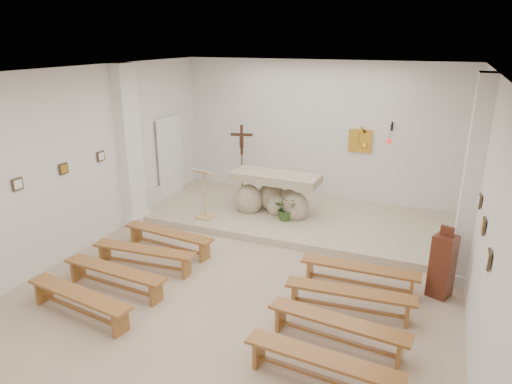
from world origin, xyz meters
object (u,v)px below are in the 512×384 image
at_px(altar, 274,196).
at_px(bench_left_second, 144,254).
at_px(crucifix_stand, 242,155).
at_px(bench_right_fourth, 322,363).
at_px(bench_left_fourth, 79,299).
at_px(bench_left_third, 115,274).
at_px(bench_left_front, 169,236).
at_px(bench_right_second, 350,296).
at_px(bench_right_front, 360,272).
at_px(lectern, 204,193).
at_px(bench_right_third, 337,326).
at_px(donation_pedestal, 442,266).

relative_size(altar, bench_left_second, 1.03).
distance_m(crucifix_stand, bench_right_fourth, 6.80).
bearing_deg(bench_left_second, bench_left_fourth, -94.25).
bearing_deg(bench_left_third, bench_left_front, 93.91).
relative_size(crucifix_stand, bench_left_third, 0.92).
height_order(altar, bench_right_fourth, altar).
bearing_deg(bench_right_second, bench_right_fourth, -94.45).
bearing_deg(bench_left_third, bench_right_front, 27.49).
bearing_deg(bench_right_front, bench_left_third, -157.74).
bearing_deg(bench_right_second, crucifix_stand, 126.97).
distance_m(altar, crucifix_stand, 1.64).
relative_size(bench_left_front, bench_right_second, 1.00).
relative_size(altar, bench_right_fourth, 1.03).
bearing_deg(crucifix_stand, bench_right_second, -65.38).
xyz_separation_m(bench_left_front, bench_right_front, (3.70, 0.00, 0.00)).
height_order(lectern, bench_right_second, lectern).
xyz_separation_m(bench_left_third, bench_right_third, (3.70, 0.00, 0.00)).
bearing_deg(bench_right_fourth, donation_pedestal, 69.29).
bearing_deg(bench_left_front, bench_right_fourth, -27.43).
relative_size(crucifix_stand, bench_right_second, 0.92).
xyz_separation_m(bench_left_front, bench_right_fourth, (3.70, -2.43, 0.00)).
height_order(altar, bench_left_fourth, altar).
bearing_deg(crucifix_stand, bench_left_second, -108.23).
relative_size(bench_left_second, bench_right_fourth, 1.00).
bearing_deg(bench_left_third, bench_left_second, 93.91).
bearing_deg(bench_right_front, bench_left_second, -169.01).
relative_size(bench_right_front, bench_right_fourth, 0.99).
height_order(donation_pedestal, bench_left_third, donation_pedestal).
relative_size(bench_right_second, bench_left_fourth, 1.00).
distance_m(lectern, bench_right_fourth, 5.39).
height_order(lectern, bench_left_front, lectern).
height_order(lectern, bench_right_fourth, lectern).
distance_m(bench_right_third, bench_right_fourth, 0.81).
height_order(bench_right_front, bench_left_third, same).
bearing_deg(bench_right_fourth, bench_right_third, 94.00).
relative_size(donation_pedestal, bench_right_fourth, 0.62).
height_order(bench_left_second, bench_right_second, same).
height_order(bench_left_third, bench_right_third, same).
height_order(altar, bench_right_front, altar).
distance_m(donation_pedestal, bench_right_fourth, 2.99).
height_order(crucifix_stand, bench_right_third, crucifix_stand).
bearing_deg(bench_right_fourth, crucifix_stand, 126.29).
xyz_separation_m(crucifix_stand, bench_right_third, (3.60, -4.89, -0.88)).
xyz_separation_m(bench_left_front, bench_left_second, (0.00, -0.81, 0.00)).
bearing_deg(bench_right_third, altar, 126.46).
bearing_deg(bench_left_third, bench_right_third, 3.91).
height_order(bench_left_front, bench_right_second, same).
xyz_separation_m(crucifix_stand, bench_left_second, (-0.10, -4.08, -0.88)).
height_order(crucifix_stand, bench_left_fourth, crucifix_stand).
height_order(donation_pedestal, bench_right_fourth, donation_pedestal).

